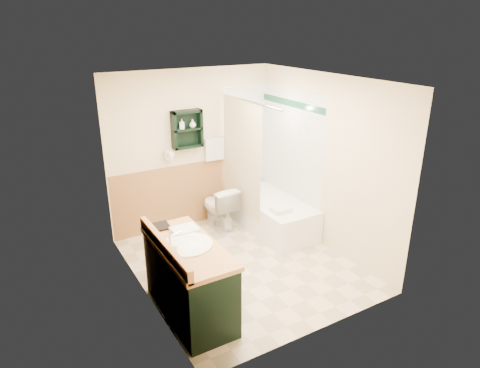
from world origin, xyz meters
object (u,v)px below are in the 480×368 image
Objects in this scene: vanity at (189,280)px; toilet at (219,207)px; soap_bottle_a at (182,127)px; soap_bottle_b at (193,124)px; wall_shelf at (187,129)px; vanity_book at (154,219)px; hair_dryer at (168,155)px; bathtub at (272,215)px.

vanity is 1.90× the size of toilet.
soap_bottle_a is 0.17m from soap_bottle_b.
toilet is at bearing 53.70° from vanity.
wall_shelf is at bearing 3.55° from soap_bottle_a.
soap_bottle_b reaches higher than vanity_book.
soap_bottle_b is (-0.26, 0.28, 1.27)m from toilet.
soap_bottle_b reaches higher than vanity.
soap_bottle_b is (0.09, -0.01, 0.06)m from wall_shelf.
vanity is at bearing -106.61° from hair_dryer.
soap_bottle_a is (-0.08, -0.01, 0.05)m from wall_shelf.
vanity_book is at bearing -126.66° from wall_shelf.
soap_bottle_a is at bearing 59.03° from vanity_book.
vanity is 0.88× the size of bathtub.
soap_bottle_b is (-0.94, 0.74, 1.37)m from bathtub.
vanity is at bearing -147.40° from bathtub.
bathtub is 1.82m from soap_bottle_b.
hair_dryer is 1.99× the size of soap_bottle_b.
wall_shelf is at bearing 65.56° from vanity.
hair_dryer is 2.22m from vanity.
toilet is 1.36m from soap_bottle_a.
bathtub is 10.21× the size of soap_bottle_a.
vanity is 0.78m from vanity_book.
vanity_book reaches higher than toilet.
wall_shelf is 2.44m from vanity.
vanity is 5.84× the size of vanity_book.
wall_shelf reaches higher than soap_bottle_b.
toilet is (0.65, -0.31, -0.86)m from hair_dryer.
wall_shelf is 2.44× the size of vanity_book.
hair_dryer is 0.16× the size of bathtub.
vanity_book reaches higher than vanity.
hair_dryer is 0.18× the size of vanity.
vanity is (-0.89, -1.97, -1.13)m from wall_shelf.
soap_bottle_a is at bearing -35.86° from toilet.
wall_shelf is at bearing -42.04° from toilet.
wall_shelf is 0.09m from soap_bottle_a.
soap_bottle_a is (0.98, 1.42, 0.65)m from vanity_book.
soap_bottle_b is (1.15, 1.42, 0.66)m from vanity_book.
vanity reaches higher than toilet.
toilet is at bearing 42.78° from vanity_book.
wall_shelf reaches higher than vanity.
vanity is (-0.59, -1.99, -0.78)m from hair_dryer.
vanity_book is at bearing 36.09° from toilet.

